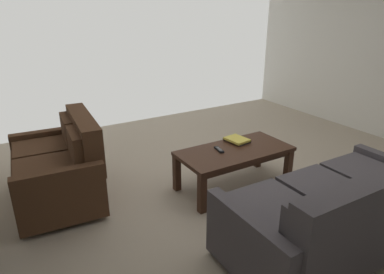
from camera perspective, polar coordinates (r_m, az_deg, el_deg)
The scene contains 6 objects.
ground_plane at distance 3.82m, azimuth 7.65°, elevation -8.74°, with size 5.84×5.62×0.01m, color tan.
sofa_main at distance 2.98m, azimuth 23.26°, elevation -11.65°, with size 1.84×0.90×0.83m.
loveseat_near at distance 3.70m, azimuth -21.04°, elevation -4.62°, with size 0.87×1.25×0.87m.
coffee_table at distance 3.71m, azimuth 7.06°, elevation -3.05°, with size 1.23×0.59×0.45m.
book_stack at distance 3.89m, azimuth 7.50°, elevation -0.47°, with size 0.24×0.30×0.04m.
tv_remote at distance 3.64m, azimuth 4.54°, elevation -2.11°, with size 0.07×0.17×0.02m.
Camera 1 is at (2.12, 2.56, 1.89)m, focal length 31.93 mm.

